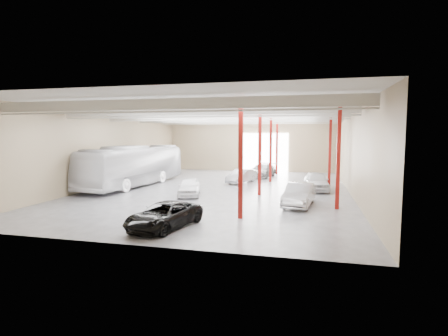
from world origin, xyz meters
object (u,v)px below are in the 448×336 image
at_px(car_row_a, 189,187).
at_px(coach_bus, 134,166).
at_px(car_row_b, 241,176).
at_px(car_row_c, 262,171).
at_px(car_right_near, 299,195).
at_px(black_sedan, 164,215).
at_px(car_right_far, 316,181).

bearing_deg(car_row_a, coach_bus, 135.61).
distance_m(coach_bus, car_row_a, 7.91).
bearing_deg(car_row_a, car_row_b, 55.89).
relative_size(coach_bus, car_row_c, 2.65).
bearing_deg(car_row_c, car_row_a, -96.53).
bearing_deg(car_right_near, car_row_a, 175.01).
bearing_deg(car_row_c, black_sedan, -84.55).
xyz_separation_m(black_sedan, car_right_far, (7.99, 14.55, 0.14)).
distance_m(coach_bus, black_sedan, 15.99).
bearing_deg(black_sedan, car_row_c, 98.20).
height_order(car_row_a, car_right_far, car_right_far).
distance_m(car_row_a, car_right_near, 8.93).
xyz_separation_m(car_row_b, car_right_near, (5.97, -10.02, 0.08)).
relative_size(black_sedan, car_row_a, 1.15).
relative_size(black_sedan, car_row_b, 1.14).
distance_m(car_row_a, car_row_c, 13.86).
xyz_separation_m(car_row_c, car_right_near, (4.53, -15.22, 0.02)).
bearing_deg(car_row_c, car_right_far, -43.57).
height_order(coach_bus, car_right_near, coach_bus).
height_order(coach_bus, car_row_a, coach_bus).
bearing_deg(black_sedan, car_row_b, 101.26).
distance_m(car_row_b, car_right_near, 11.66).
distance_m(car_row_b, car_row_c, 5.40).
relative_size(car_row_c, car_right_near, 1.10).
relative_size(car_row_b, car_right_far, 0.89).
height_order(car_right_near, car_right_far, car_right_far).
height_order(coach_bus, black_sedan, coach_bus).
bearing_deg(car_row_c, car_row_b, -94.50).
bearing_deg(car_right_near, car_row_b, 128.77).
bearing_deg(coach_bus, car_row_c, 45.48).
bearing_deg(car_row_b, black_sedan, -75.44).
xyz_separation_m(coach_bus, car_row_a, (6.83, -3.80, -1.20)).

